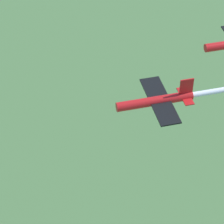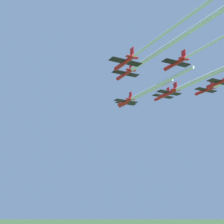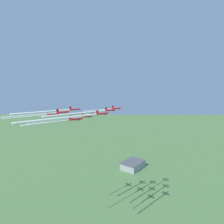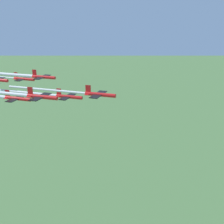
{
  "view_description": "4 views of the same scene",
  "coord_description": "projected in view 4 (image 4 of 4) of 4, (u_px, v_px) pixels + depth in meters",
  "views": [
    {
      "loc": [
        74.28,
        59.6,
        163.34
      ],
      "look_at": [
        51.53,
        6.3,
        111.16
      ],
      "focal_mm": 85.0,
      "sensor_mm": 36.0,
      "label": 1
    },
    {
      "loc": [
        -61.05,
        102.59,
        74.98
      ],
      "look_at": [
        48.69,
        19.46,
        111.75
      ],
      "focal_mm": 50.0,
      "sensor_mm": 36.0,
      "label": 2
    },
    {
      "loc": [
        -80.59,
        -84.61,
        132.67
      ],
      "look_at": [
        45.1,
        15.19,
        113.49
      ],
      "focal_mm": 28.0,
      "sensor_mm": 36.0,
      "label": 3
    },
    {
      "loc": [
        67.62,
        -85.52,
        143.96
      ],
      "look_at": [
        52.38,
        8.44,
        112.24
      ],
      "focal_mm": 50.0,
      "sensor_mm": 36.0,
      "label": 4
    }
  ],
  "objects": [
    {
      "name": "jet_2",
      "position": [
        41.0,
        97.0,
        99.52
      ],
      "size": [
        10.67,
        10.22,
        3.56
      ],
      "rotation": [
        0.0,
        0.0,
        4.55
      ],
      "color": "red"
    },
    {
      "name": "jet_0",
      "position": [
        99.0,
        94.0,
        103.31
      ],
      "size": [
        10.67,
        10.22,
        3.56
      ],
      "rotation": [
        0.0,
        0.0,
        4.55
      ],
      "color": "red"
    },
    {
      "name": "jet_4",
      "position": [
        17.0,
        98.0,
        114.43
      ],
      "size": [
        10.67,
        10.22,
        3.56
      ],
      "rotation": [
        0.0,
        0.0,
        4.55
      ],
      "color": "red"
    },
    {
      "name": "jet_1",
      "position": [
        68.0,
        97.0,
        118.26
      ],
      "size": [
        10.67,
        10.22,
        3.56
      ],
      "rotation": [
        0.0,
        0.0,
        4.55
      ],
      "color": "red"
    },
    {
      "name": "smoke_trail_1",
      "position": [
        18.0,
        92.0,
        125.06
      ],
      "size": [
        35.01,
        6.74,
        1.06
      ],
      "rotation": [
        0.0,
        0.0,
        4.55
      ],
      "color": "white"
    },
    {
      "name": "smoke_trail_0",
      "position": [
        46.0,
        90.0,
        109.34
      ],
      "size": [
        29.93,
        5.64,
        0.77
      ],
      "rotation": [
        0.0,
        0.0,
        4.55
      ],
      "color": "white"
    },
    {
      "name": "jet_6",
      "position": [
        23.0,
        79.0,
        144.95
      ],
      "size": [
        10.67,
        10.22,
        3.56
      ],
      "rotation": [
        0.0,
        0.0,
        4.55
      ],
      "color": "red"
    },
    {
      "name": "jet_3",
      "position": [
        43.0,
        77.0,
        130.26
      ],
      "size": [
        10.67,
        10.22,
        3.56
      ],
      "rotation": [
        0.0,
        0.0,
        4.55
      ],
      "color": "red"
    }
  ]
}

